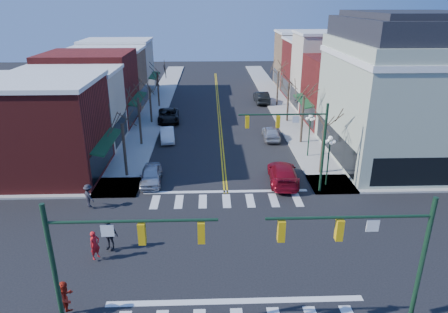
{
  "coord_description": "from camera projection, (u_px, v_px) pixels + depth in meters",
  "views": [
    {
      "loc": [
        -1.14,
        -20.64,
        14.2
      ],
      "look_at": [
        -0.12,
        8.3,
        2.8
      ],
      "focal_mm": 32.0,
      "sensor_mm": 36.0,
      "label": 1
    }
  ],
  "objects": [
    {
      "name": "traffic_mast_near_right",
      "position": [
        379.0,
        253.0,
        16.01
      ],
      "size": [
        6.6,
        0.28,
        7.2
      ],
      "color": "#14331E",
      "rests_on": "ground"
    },
    {
      "name": "car_left_far",
      "position": [
        168.0,
        116.0,
        49.61
      ],
      "size": [
        3.01,
        5.73,
        1.54
      ],
      "primitive_type": "imported",
      "rotation": [
        0.0,
        0.0,
        0.08
      ],
      "color": "black",
      "rests_on": "ground"
    },
    {
      "name": "bldg_right_tan",
      "position": [
        306.0,
        60.0,
        68.86
      ],
      "size": [
        10.0,
        8.0,
        9.0
      ],
      "primitive_type": "cube",
      "color": "#987554",
      "rests_on": "ground"
    },
    {
      "name": "bldg_right_stucco",
      "position": [
        332.0,
        72.0,
        54.26
      ],
      "size": [
        10.0,
        7.0,
        10.0
      ],
      "primitive_type": "cube",
      "color": "beige",
      "rests_on": "ground"
    },
    {
      "name": "pedestrian_dark_a",
      "position": [
        109.0,
        234.0,
        23.84
      ],
      "size": [
        1.23,
        0.8,
        1.95
      ],
      "primitive_type": "imported",
      "rotation": [
        0.0,
        0.0,
        -0.31
      ],
      "color": "black",
      "rests_on": "sidewalk_left"
    },
    {
      "name": "tree_left_c",
      "position": [
        151.0,
        105.0,
        48.43
      ],
      "size": [
        0.24,
        0.24,
        4.55
      ],
      "primitive_type": "cylinder",
      "color": "#382B21",
      "rests_on": "ground"
    },
    {
      "name": "tree_right_a",
      "position": [
        322.0,
        149.0,
        34.09
      ],
      "size": [
        0.24,
        0.24,
        4.62
      ],
      "primitive_type": "cylinder",
      "color": "#382B21",
      "rests_on": "ground"
    },
    {
      "name": "sidewalk_left",
      "position": [
        140.0,
        141.0,
        42.71
      ],
      "size": [
        3.5,
        70.0,
        0.15
      ],
      "primitive_type": "cube",
      "color": "#9E9B93",
      "rests_on": "ground"
    },
    {
      "name": "tree_left_b",
      "position": [
        140.0,
        122.0,
        40.9
      ],
      "size": [
        0.24,
        0.24,
        5.04
      ],
      "primitive_type": "cylinder",
      "color": "#382B21",
      "rests_on": "ground"
    },
    {
      "name": "tree_right_c",
      "position": [
        288.0,
        103.0,
        48.93
      ],
      "size": [
        0.24,
        0.24,
        4.83
      ],
      "primitive_type": "cylinder",
      "color": "#382B21",
      "rests_on": "ground"
    },
    {
      "name": "car_right_mid",
      "position": [
        271.0,
        133.0,
        43.31
      ],
      "size": [
        1.88,
        4.39,
        1.48
      ],
      "primitive_type": "imported",
      "rotation": [
        0.0,
        0.0,
        3.11
      ],
      "color": "#BBBCC0",
      "rests_on": "ground"
    },
    {
      "name": "bldg_left_stucco_b",
      "position": [
        119.0,
        69.0,
        62.87
      ],
      "size": [
        10.0,
        8.0,
        8.2
      ],
      "primitive_type": "cube",
      "color": "beige",
      "rests_on": "ground"
    },
    {
      "name": "bldg_left_stucco_a",
      "position": [
        70.0,
        110.0,
        40.68
      ],
      "size": [
        10.0,
        7.0,
        7.5
      ],
      "primitive_type": "cube",
      "color": "beige",
      "rests_on": "ground"
    },
    {
      "name": "pedestrian_red_b",
      "position": [
        66.0,
        298.0,
        18.83
      ],
      "size": [
        0.95,
        1.07,
        1.84
      ],
      "primitive_type": "imported",
      "rotation": [
        0.0,
        0.0,
        1.23
      ],
      "color": "#B62213",
      "rests_on": "sidewalk_left"
    },
    {
      "name": "car_left_mid",
      "position": [
        167.0,
        135.0,
        42.9
      ],
      "size": [
        1.97,
        4.29,
        1.36
      ],
      "primitive_type": "imported",
      "rotation": [
        0.0,
        0.0,
        0.13
      ],
      "color": "silver",
      "rests_on": "ground"
    },
    {
      "name": "bldg_left_brick_b",
      "position": [
        91.0,
        89.0,
        47.94
      ],
      "size": [
        10.0,
        9.0,
        8.5
      ],
      "primitive_type": "cube",
      "color": "maroon",
      "rests_on": "ground"
    },
    {
      "name": "traffic_mast_far_right",
      "position": [
        300.0,
        136.0,
        29.77
      ],
      "size": [
        6.6,
        0.28,
        7.2
      ],
      "color": "#14331E",
      "rests_on": "ground"
    },
    {
      "name": "tree_right_b",
      "position": [
        302.0,
        120.0,
        41.43
      ],
      "size": [
        0.24,
        0.24,
        5.18
      ],
      "primitive_type": "cylinder",
      "color": "#382B21",
      "rests_on": "ground"
    },
    {
      "name": "victorian_corner",
      "position": [
        405.0,
        89.0,
        36.02
      ],
      "size": [
        12.25,
        14.25,
        13.3
      ],
      "color": "#A0AC95",
      "rests_on": "ground"
    },
    {
      "name": "traffic_mast_near_left",
      "position": [
        100.0,
        259.0,
        15.64
      ],
      "size": [
        6.6,
        0.28,
        7.2
      ],
      "color": "#14331E",
      "rests_on": "ground"
    },
    {
      "name": "ground",
      "position": [
        231.0,
        248.0,
        24.43
      ],
      "size": [
        160.0,
        160.0,
        0.0
      ],
      "primitive_type": "plane",
      "color": "black",
      "rests_on": "ground"
    },
    {
      "name": "car_right_far",
      "position": [
        261.0,
        97.0,
        58.62
      ],
      "size": [
        2.04,
        5.26,
        1.71
      ],
      "primitive_type": "imported",
      "rotation": [
        0.0,
        0.0,
        3.19
      ],
      "color": "black",
      "rests_on": "ground"
    },
    {
      "name": "bldg_left_brick_a",
      "position": [
        39.0,
        130.0,
        33.38
      ],
      "size": [
        10.0,
        8.5,
        8.0
      ],
      "primitive_type": "cube",
      "color": "maroon",
      "rests_on": "ground"
    },
    {
      "name": "lamppost_midblock",
      "position": [
        310.0,
        128.0,
        37.56
      ],
      "size": [
        0.36,
        0.36,
        4.33
      ],
      "color": "#14331E",
      "rests_on": "ground"
    },
    {
      "name": "bldg_right_brick_b",
      "position": [
        318.0,
        69.0,
        61.51
      ],
      "size": [
        10.0,
        8.0,
        8.5
      ],
      "primitive_type": "cube",
      "color": "maroon",
      "rests_on": "ground"
    },
    {
      "name": "tree_left_a",
      "position": [
        125.0,
        151.0,
        33.51
      ],
      "size": [
        0.24,
        0.24,
        4.76
      ],
      "primitive_type": "cylinder",
      "color": "#382B21",
      "rests_on": "ground"
    },
    {
      "name": "bldg_right_brick_a",
      "position": [
        350.0,
        92.0,
        47.42
      ],
      "size": [
        10.0,
        8.5,
        8.0
      ],
      "primitive_type": "cube",
      "color": "maroon",
      "rests_on": "ground"
    },
    {
      "name": "car_right_near",
      "position": [
        283.0,
        173.0,
        33.0
      ],
      "size": [
        2.62,
        5.69,
        1.61
      ],
      "primitive_type": "imported",
      "rotation": [
        0.0,
        0.0,
        3.08
      ],
      "color": "maroon",
      "rests_on": "ground"
    },
    {
      "name": "car_left_near",
      "position": [
        151.0,
        175.0,
        32.92
      ],
      "size": [
        1.92,
        4.27,
        1.43
      ],
      "primitive_type": "imported",
      "rotation": [
        0.0,
        0.0,
        0.06
      ],
      "color": "#B9B9BE",
      "rests_on": "ground"
    },
    {
      "name": "tree_right_d",
      "position": [
        278.0,
        89.0,
        56.34
      ],
      "size": [
        0.24,
        0.24,
        4.97
      ],
      "primitive_type": "cylinder",
      "color": "#382B21",
      "rests_on": "ground"
    },
    {
      "name": "tree_left_d",
      "position": [
        158.0,
        90.0,
        55.81
      ],
      "size": [
        0.24,
        0.24,
        4.9
      ],
      "primitive_type": "cylinder",
      "color": "#382B21",
      "rests_on": "ground"
    },
    {
      "name": "bldg_left_tan",
      "position": [
        107.0,
        79.0,
        55.74
      ],
      "size": [
        10.0,
        7.5,
        7.8
      ],
      "primitive_type": "cube",
      "color": "#987554",
      "rests_on": "ground"
    },
    {
      "name": "sidewalk_right",
      "position": [
        302.0,
        139.0,
        43.29
      ],
      "size": [
        3.5,
        70.0,
        0.15
      ],
      "primitive_type": "cube",
      "color": "#9E9B93",
      "rests_on": "ground"
    },
    {
      "name": "pedestrian_dark_b",
      "position": [
        89.0,
        196.0,
        28.76
      ],
      "size": [
        1.25,
        1.28,
        1.76
      ],
      "primitive_type": "imported",
      "rotation": [
        0.0,
        0.0,
        2.31
      ],
      "color": "black",
      "rests_on": "sidewalk_left"
    },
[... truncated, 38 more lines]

